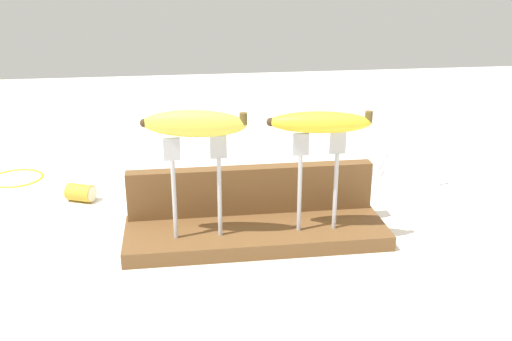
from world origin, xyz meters
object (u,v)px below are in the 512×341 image
object	(u,v)px
banana_raised_right	(320,122)
fork_fallen_far	(453,188)
fork_stand_left	(196,178)
banana_raised_left	(194,124)
banana_chunk_near	(81,193)
fork_fallen_near	(380,167)
fork_stand_right	(318,172)
wire_coil	(16,177)

from	to	relation	value
banana_raised_right	fork_fallen_far	size ratio (longest dim) A/B	0.97
fork_fallen_far	fork_stand_left	bearing A→B (deg)	-159.92
banana_raised_right	banana_raised_left	bearing A→B (deg)	180.00
fork_fallen_far	banana_chunk_near	world-z (taller)	banana_chunk_near
fork_fallen_near	banana_chunk_near	world-z (taller)	banana_chunk_near
fork_stand_left	banana_raised_right	xyz separation A→B (m)	(0.20, 0.00, 0.08)
fork_stand_right	wire_coil	size ratio (longest dim) A/B	1.46
fork_stand_right	banana_chunk_near	size ratio (longest dim) A/B	2.70
fork_fallen_near	fork_fallen_far	xyz separation A→B (m)	(0.11, -0.15, 0.00)
fork_stand_right	banana_raised_right	bearing A→B (deg)	171.11
fork_stand_right	fork_fallen_far	world-z (taller)	fork_stand_right
fork_stand_left	wire_coil	world-z (taller)	fork_stand_left
wire_coil	fork_stand_left	bearing A→B (deg)	-45.96
wire_coil	fork_fallen_far	bearing A→B (deg)	-11.99
fork_stand_left	banana_chunk_near	size ratio (longest dim) A/B	2.72
fork_fallen_far	banana_chunk_near	size ratio (longest dim) A/B	2.78
banana_raised_left	fork_fallen_far	distance (m)	0.61
banana_raised_left	wire_coil	bearing A→B (deg)	134.03
banana_raised_left	banana_raised_right	world-z (taller)	banana_raised_left
banana_raised_left	banana_chunk_near	distance (m)	0.38
banana_raised_right	banana_chunk_near	xyz separation A→B (m)	(-0.41, 0.24, -0.19)
banana_raised_right	banana_chunk_near	bearing A→B (deg)	149.80
banana_raised_left	fork_fallen_near	distance (m)	0.59
fork_fallen_near	banana_raised_right	bearing A→B (deg)	-123.96
banana_chunk_near	wire_coil	bearing A→B (deg)	136.94
fork_stand_left	fork_stand_right	distance (m)	0.20
fork_fallen_far	wire_coil	size ratio (longest dim) A/B	1.50
fork_fallen_near	banana_chunk_near	distance (m)	0.65
fork_stand_left	banana_chunk_near	xyz separation A→B (m)	(-0.22, 0.24, -0.11)
banana_raised_right	fork_fallen_near	size ratio (longest dim) A/B	1.14
banana_raised_left	fork_fallen_near	world-z (taller)	banana_raised_left
fork_stand_left	fork_fallen_near	distance (m)	0.56
fork_stand_left	fork_stand_right	size ratio (longest dim) A/B	1.01
fork_stand_right	banana_raised_right	world-z (taller)	banana_raised_right
fork_fallen_near	banana_chunk_near	xyz separation A→B (m)	(-0.65, -0.10, 0.01)
banana_raised_right	banana_chunk_near	distance (m)	0.52
banana_chunk_near	fork_fallen_far	bearing A→B (deg)	-3.49
fork_fallen_far	wire_coil	xyz separation A→B (m)	(-0.91, 0.19, -0.00)
fork_stand_left	fork_fallen_near	bearing A→B (deg)	38.76
fork_stand_right	banana_chunk_near	world-z (taller)	fork_stand_right
banana_raised_right	wire_coil	world-z (taller)	banana_raised_right
banana_raised_right	banana_chunk_near	size ratio (longest dim) A/B	2.70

